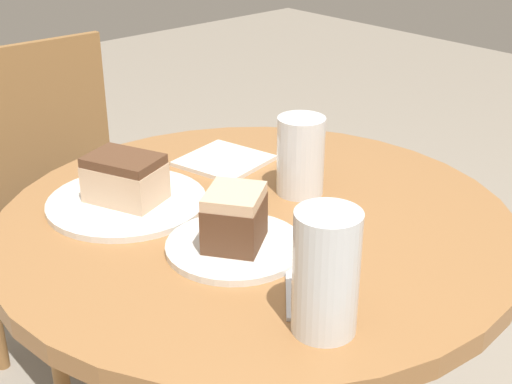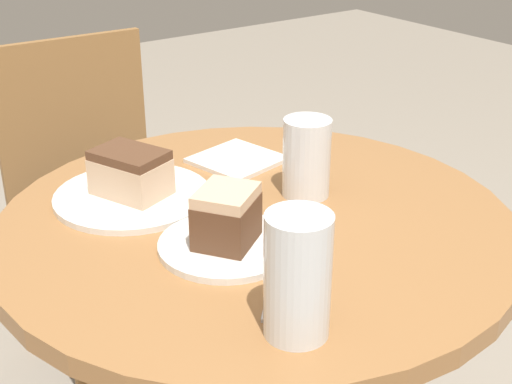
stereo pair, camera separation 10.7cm
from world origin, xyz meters
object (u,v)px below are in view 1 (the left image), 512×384
(plate_near, at_px, (235,246))
(plate_far, at_px, (127,202))
(cake_slice_far, at_px, (125,178))
(chair, at_px, (70,216))
(glass_water, at_px, (326,279))
(cake_slice_near, at_px, (235,218))
(glass_lemonade, at_px, (300,160))

(plate_near, xyz_separation_m, plate_far, (-0.04, 0.22, 0.00))
(plate_far, height_order, cake_slice_far, cake_slice_far)
(chair, distance_m, glass_water, 1.11)
(plate_far, relative_size, cake_slice_near, 2.22)
(plate_near, distance_m, cake_slice_far, 0.23)
(plate_near, height_order, cake_slice_far, cake_slice_far)
(cake_slice_far, bearing_deg, chair, 72.45)
(chair, bearing_deg, glass_water, -98.71)
(glass_lemonade, bearing_deg, plate_near, -160.16)
(cake_slice_far, xyz_separation_m, glass_water, (-0.01, -0.43, 0.02))
(glass_water, bearing_deg, glass_lemonade, 49.06)
(chair, distance_m, plate_far, 0.70)
(chair, height_order, plate_far, chair)
(cake_slice_near, bearing_deg, chair, 79.35)
(chair, distance_m, glass_lemonade, 0.83)
(plate_far, bearing_deg, cake_slice_near, -80.86)
(plate_near, bearing_deg, plate_far, 99.14)
(cake_slice_far, bearing_deg, glass_water, -90.98)
(glass_lemonade, distance_m, glass_water, 0.37)
(cake_slice_far, bearing_deg, plate_far, 0.00)
(chair, height_order, glass_lemonade, glass_lemonade)
(plate_far, xyz_separation_m, glass_water, (-0.01, -0.43, 0.06))
(cake_slice_near, bearing_deg, plate_near, 90.00)
(cake_slice_far, height_order, glass_lemonade, glass_lemonade)
(plate_near, relative_size, glass_lemonade, 1.52)
(chair, height_order, glass_water, glass_water)
(plate_near, height_order, cake_slice_near, cake_slice_near)
(plate_far, xyz_separation_m, cake_slice_near, (0.04, -0.22, 0.04))
(chair, distance_m, cake_slice_near, 0.91)
(plate_near, bearing_deg, cake_slice_far, 99.14)
(cake_slice_far, relative_size, glass_lemonade, 1.05)
(plate_far, relative_size, cake_slice_far, 1.85)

